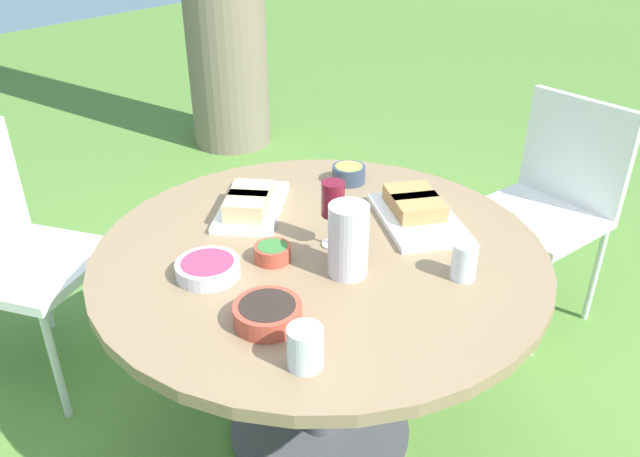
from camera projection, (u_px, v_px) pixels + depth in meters
The scene contains 14 objects.
ground_plane at pixel (320, 428), 2.07m from camera, with size 40.00×40.00×0.00m, color #5B8C38.
dining_table at pixel (320, 282), 1.79m from camera, with size 1.26×1.26×0.70m.
chair_near_left at pixel (8, 243), 2.10m from camera, with size 0.56×0.55×0.89m.
chair_far_back at pixel (551, 195), 2.42m from camera, with size 0.51×0.53×0.89m.
water_pitcher at pixel (348, 240), 1.57m from camera, with size 0.11×0.10×0.20m.
wine_glass at pixel (333, 202), 1.68m from camera, with size 0.06×0.06×0.19m.
platter_bread_main at pixel (250, 204), 1.90m from camera, with size 0.39×0.34×0.08m.
platter_charcuterie at pixel (416, 210), 1.87m from camera, with size 0.39×0.40×0.07m.
bowl_fries at pixel (349, 173), 2.09m from camera, with size 0.11×0.11×0.06m.
bowl_salad at pixel (273, 252), 1.66m from camera, with size 0.10×0.10×0.04m.
bowl_olives at pixel (268, 313), 1.42m from camera, with size 0.16×0.16×0.05m.
bowl_dip_red at pixel (208, 268), 1.60m from camera, with size 0.17×0.17×0.04m.
cup_water_near at pixel (305, 347), 1.29m from camera, with size 0.08×0.08×0.10m.
cup_water_far at pixel (464, 261), 1.58m from camera, with size 0.07×0.07×0.10m.
Camera 1 is at (-1.17, -0.92, 1.59)m, focal length 35.00 mm.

